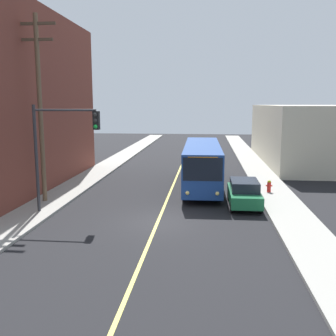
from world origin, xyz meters
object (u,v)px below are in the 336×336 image
at_px(utility_pole_near, 40,102).
at_px(fire_hydrant, 269,186).
at_px(city_bus, 202,163).
at_px(traffic_signal_left_corner, 62,138).
at_px(parked_car_green, 244,193).

bearing_deg(utility_pole_near, fire_hydrant, 14.75).
xyz_separation_m(city_bus, fire_hydrant, (4.65, -1.97, -1.23)).
xyz_separation_m(city_bus, traffic_signal_left_corner, (-7.61, -8.12, 2.49)).
relative_size(city_bus, traffic_signal_left_corner, 2.03).
bearing_deg(parked_car_green, traffic_signal_left_corner, -164.94).
bearing_deg(city_bus, fire_hydrant, -23.01).
bearing_deg(parked_car_green, utility_pole_near, -178.08).
distance_m(city_bus, parked_car_green, 6.05).
bearing_deg(city_bus, traffic_signal_left_corner, -133.16).
height_order(parked_car_green, utility_pole_near, utility_pole_near).
xyz_separation_m(parked_car_green, utility_pole_near, (-12.43, -0.42, 5.47)).
relative_size(utility_pole_near, fire_hydrant, 13.44).
xyz_separation_m(city_bus, utility_pole_near, (-9.80, -5.78, 4.50)).
bearing_deg(traffic_signal_left_corner, parked_car_green, 15.06).
height_order(utility_pole_near, fire_hydrant, utility_pole_near).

